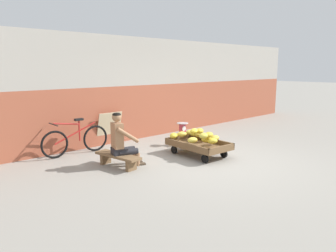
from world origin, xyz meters
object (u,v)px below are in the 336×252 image
at_px(sign_board, 109,128).
at_px(bicycle_near_left, 76,140).
at_px(vendor_seated, 121,140).
at_px(banana_cart, 199,146).
at_px(shopping_bag, 197,141).
at_px(plastic_crate, 182,139).
at_px(weighing_scale, 183,128).
at_px(low_bench, 118,158).

bearing_deg(sign_board, bicycle_near_left, -163.96).
bearing_deg(vendor_seated, banana_cart, -16.36).
xyz_separation_m(banana_cart, sign_board, (-0.90, 2.37, 0.19)).
relative_size(banana_cart, shopping_bag, 6.18).
relative_size(plastic_crate, weighing_scale, 1.20).
distance_m(plastic_crate, shopping_bag, 0.39).
relative_size(low_bench, weighing_scale, 3.77).
xyz_separation_m(low_bench, shopping_bag, (2.58, 0.12, -0.08)).
distance_m(weighing_scale, shopping_bag, 0.51).
bearing_deg(weighing_scale, vendor_seated, -168.39).
xyz_separation_m(low_bench, weighing_scale, (2.37, 0.44, 0.25)).
relative_size(vendor_seated, shopping_bag, 4.75).
relative_size(weighing_scale, sign_board, 0.34).
bearing_deg(bicycle_near_left, shopping_bag, -26.63).
bearing_deg(low_bench, banana_cart, -16.37).
height_order(vendor_seated, sign_board, vendor_seated).
bearing_deg(banana_cart, plastic_crate, 63.81).
bearing_deg(banana_cart, shopping_bag, 44.05).
bearing_deg(plastic_crate, vendor_seated, -168.36).
relative_size(vendor_seated, bicycle_near_left, 0.69).
relative_size(plastic_crate, sign_board, 0.41).
xyz_separation_m(vendor_seated, plastic_crate, (2.29, 0.47, -0.42)).
xyz_separation_m(bicycle_near_left, shopping_bag, (2.73, -1.37, -0.23)).
relative_size(sign_board, shopping_bag, 3.65).
relative_size(low_bench, bicycle_near_left, 0.68).
height_order(bicycle_near_left, sign_board, sign_board).
height_order(low_bench, shopping_bag, low_bench).
distance_m(vendor_seated, shopping_bag, 2.54).
distance_m(vendor_seated, bicycle_near_left, 1.55).
xyz_separation_m(banana_cart, bicycle_near_left, (-2.04, 2.04, 0.11)).
bearing_deg(low_bench, sign_board, 61.66).
bearing_deg(shopping_bag, sign_board, 133.21).
height_order(banana_cart, bicycle_near_left, bicycle_near_left).
relative_size(vendor_seated, weighing_scale, 3.80).
height_order(low_bench, weighing_scale, weighing_scale).
height_order(vendor_seated, bicycle_near_left, vendor_seated).
distance_m(low_bench, shopping_bag, 2.58).
bearing_deg(low_bench, plastic_crate, 10.65).
relative_size(bicycle_near_left, sign_board, 1.90).
xyz_separation_m(banana_cart, vendor_seated, (-1.80, 0.53, 0.33)).
distance_m(banana_cart, shopping_bag, 0.97).
height_order(plastic_crate, weighing_scale, weighing_scale).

